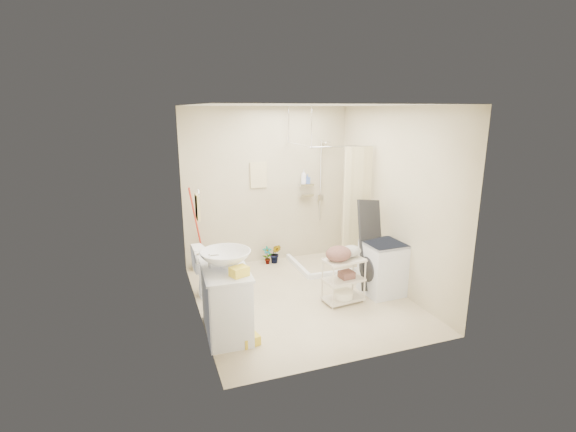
# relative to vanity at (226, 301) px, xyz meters

# --- Properties ---
(floor) EXTENTS (3.20, 3.20, 0.00)m
(floor) POSITION_rel_vanity_xyz_m (1.16, 0.57, -0.40)
(floor) COLOR beige
(floor) RESTS_ON ground
(ceiling) EXTENTS (2.80, 3.20, 0.04)m
(ceiling) POSITION_rel_vanity_xyz_m (1.16, 0.57, 2.20)
(ceiling) COLOR silver
(ceiling) RESTS_ON ground
(wall_back) EXTENTS (2.80, 0.04, 2.60)m
(wall_back) POSITION_rel_vanity_xyz_m (1.16, 2.17, 0.90)
(wall_back) COLOR #C3B997
(wall_back) RESTS_ON ground
(wall_front) EXTENTS (2.80, 0.04, 2.60)m
(wall_front) POSITION_rel_vanity_xyz_m (1.16, -1.03, 0.90)
(wall_front) COLOR #C3B997
(wall_front) RESTS_ON ground
(wall_left) EXTENTS (0.04, 3.20, 2.60)m
(wall_left) POSITION_rel_vanity_xyz_m (-0.24, 0.57, 0.90)
(wall_left) COLOR #C3B997
(wall_left) RESTS_ON ground
(wall_right) EXTENTS (0.04, 3.20, 2.60)m
(wall_right) POSITION_rel_vanity_xyz_m (2.56, 0.57, 0.90)
(wall_right) COLOR #C3B997
(wall_right) RESTS_ON ground
(vanity) EXTENTS (0.55, 0.94, 0.81)m
(vanity) POSITION_rel_vanity_xyz_m (0.00, 0.00, 0.00)
(vanity) COLOR silver
(vanity) RESTS_ON ground
(sink) EXTENTS (0.64, 0.64, 0.20)m
(sink) POSITION_rel_vanity_xyz_m (0.02, 0.02, 0.50)
(sink) COLOR white
(sink) RESTS_ON vanity
(counter_basket) EXTENTS (0.22, 0.20, 0.10)m
(counter_basket) POSITION_rel_vanity_xyz_m (0.11, -0.27, 0.45)
(counter_basket) COLOR yellow
(counter_basket) RESTS_ON vanity
(floor_basket) EXTENTS (0.33, 0.28, 0.15)m
(floor_basket) POSITION_rel_vanity_xyz_m (0.19, -0.35, -0.33)
(floor_basket) COLOR gold
(floor_basket) RESTS_ON ground
(toilet) EXTENTS (0.72, 0.43, 0.73)m
(toilet) POSITION_rel_vanity_xyz_m (0.12, 1.09, -0.04)
(toilet) COLOR white
(toilet) RESTS_ON ground
(mop) EXTENTS (0.15, 0.15, 1.39)m
(mop) POSITION_rel_vanity_xyz_m (-0.08, 2.07, 0.29)
(mop) COLOR red
(mop) RESTS_ON ground
(potted_plant_a) EXTENTS (0.16, 0.11, 0.31)m
(potted_plant_a) POSITION_rel_vanity_xyz_m (1.09, 1.98, -0.25)
(potted_plant_a) COLOR #9B5527
(potted_plant_a) RESTS_ON ground
(potted_plant_b) EXTENTS (0.23, 0.21, 0.33)m
(potted_plant_b) POSITION_rel_vanity_xyz_m (1.23, 1.98, -0.24)
(potted_plant_b) COLOR #9A592C
(potted_plant_b) RESTS_ON ground
(hanging_towel) EXTENTS (0.28, 0.03, 0.42)m
(hanging_towel) POSITION_rel_vanity_xyz_m (1.01, 2.15, 1.10)
(hanging_towel) COLOR beige
(hanging_towel) RESTS_ON wall_back
(towel_ring) EXTENTS (0.04, 0.22, 0.34)m
(towel_ring) POSITION_rel_vanity_xyz_m (-0.22, 0.37, 1.07)
(towel_ring) COLOR #F8E69B
(towel_ring) RESTS_ON wall_left
(tp_holder) EXTENTS (0.08, 0.12, 0.14)m
(tp_holder) POSITION_rel_vanity_xyz_m (-0.20, 0.62, 0.32)
(tp_holder) COLOR white
(tp_holder) RESTS_ON wall_left
(shower) EXTENTS (1.10, 1.10, 2.10)m
(shower) POSITION_rel_vanity_xyz_m (2.01, 1.62, 0.65)
(shower) COLOR white
(shower) RESTS_ON ground
(shampoo_bottle_a) EXTENTS (0.12, 0.12, 0.24)m
(shampoo_bottle_a) POSITION_rel_vanity_xyz_m (1.78, 2.08, 1.04)
(shampoo_bottle_a) COLOR white
(shampoo_bottle_a) RESTS_ON shower
(shampoo_bottle_b) EXTENTS (0.09, 0.09, 0.16)m
(shampoo_bottle_b) POSITION_rel_vanity_xyz_m (1.85, 2.08, 1.00)
(shampoo_bottle_b) COLOR #4562AE
(shampoo_bottle_b) RESTS_ON shower
(washing_machine) EXTENTS (0.53, 0.55, 0.75)m
(washing_machine) POSITION_rel_vanity_xyz_m (2.30, 0.34, -0.03)
(washing_machine) COLOR silver
(washing_machine) RESTS_ON ground
(laundry_rack) EXTENTS (0.57, 0.37, 0.74)m
(laundry_rack) POSITION_rel_vanity_xyz_m (1.65, 0.27, -0.03)
(laundry_rack) COLOR beige
(laundry_rack) RESTS_ON ground
(ironing_board) EXTENTS (0.39, 0.17, 1.35)m
(ironing_board) POSITION_rel_vanity_xyz_m (2.20, 0.53, 0.27)
(ironing_board) COLOR black
(ironing_board) RESTS_ON ground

